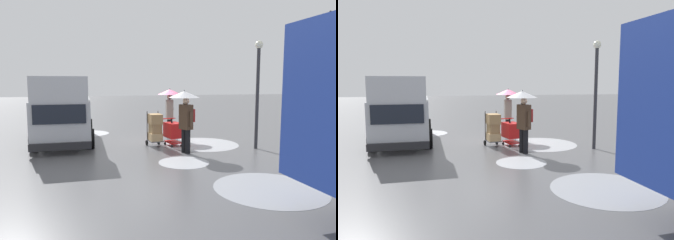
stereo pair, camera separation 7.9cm
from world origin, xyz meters
The scene contains 11 objects.
ground_plane centered at (0.00, 0.00, 0.00)m, with size 90.00×90.00×0.00m, color #5B5B5E.
slush_patch_near_cluster centered at (-1.17, 6.35, 0.00)m, with size 2.52×2.52×0.01m, color #999BA0.
slush_patch_under_van centered at (-0.10, 3.56, 0.00)m, with size 1.53×1.53×0.01m, color #ADAFB5.
slush_patch_mid_street centered at (-1.71, 1.07, 0.00)m, with size 2.85×2.85×0.01m, color #ADAFB5.
slush_patch_far_side centered at (2.44, -2.84, 0.00)m, with size 1.93×1.93×0.01m, color silver.
cargo_van_parked_right centered at (3.41, -0.74, 1.18)m, with size 2.31×5.39×2.60m.
shopping_cart_vendor centered at (-0.56, 1.02, 0.57)m, with size 0.66×0.88×1.04m.
hand_dolly_boxes centered at (0.13, 0.97, 0.70)m, with size 0.56×0.74×1.32m.
pedestrian_pink_side centered at (-0.91, -0.62, 1.58)m, with size 1.04×1.04×2.15m.
pedestrian_black_side centered at (-0.59, 2.29, 1.57)m, with size 1.04×1.04×2.15m.
street_lamp centered at (-3.29, 2.39, 2.37)m, with size 0.28×0.28×3.86m.
Camera 1 is at (2.97, 12.32, 2.39)m, focal length 33.68 mm.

